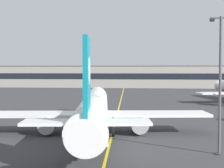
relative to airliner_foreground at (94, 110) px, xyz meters
name	(u,v)px	position (x,y,z in m)	size (l,w,h in m)	color
ground_plane	(91,161)	(1.75, -12.90, -3.37)	(400.00, 400.00, 0.00)	#353538
taxiway_centreline	(117,116)	(1.75, 17.10, -3.37)	(0.30, 180.00, 0.01)	yellow
airliner_foreground	(94,110)	(0.00, 0.00, 0.00)	(32.34, 41.49, 11.65)	white
apron_lamp_post	(220,83)	(14.67, -9.09, 4.09)	(2.24, 0.90, 14.30)	#515156
safety_cone_by_nose_gear	(116,115)	(1.66, 16.45, -3.11)	(0.44, 0.44, 0.55)	orange
terminal_building	(124,76)	(-2.55, 113.43, 2.09)	(140.64, 12.40, 10.90)	#9E998E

